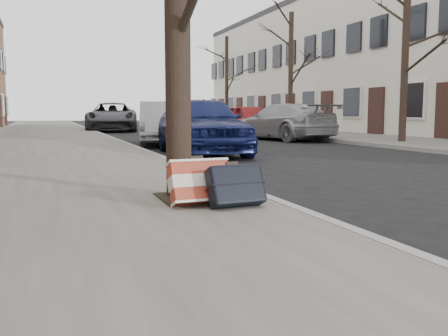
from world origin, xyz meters
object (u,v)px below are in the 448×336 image
object	(u,v)px
suitcase_red	(200,183)
suitcase_navy	(236,185)
car_near_front	(201,125)
car_near_mid	(163,123)

from	to	relation	value
suitcase_red	suitcase_navy	world-z (taller)	suitcase_red
suitcase_navy	car_near_front	xyz separation A→B (m)	(1.91, 7.38, 0.40)
suitcase_red	car_near_mid	size ratio (longest dim) A/B	0.14
suitcase_navy	car_near_front	distance (m)	7.63
car_near_front	car_near_mid	bearing A→B (deg)	94.07
suitcase_navy	car_near_mid	bearing A→B (deg)	75.13
suitcase_red	car_near_mid	distance (m)	11.47
suitcase_red	suitcase_navy	xyz separation A→B (m)	(0.30, -0.21, -0.01)
car_near_front	car_near_mid	xyz separation A→B (m)	(-0.05, 4.09, -0.04)
car_near_front	suitcase_navy	bearing A→B (deg)	-101.20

